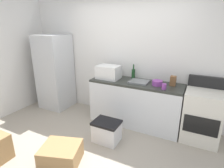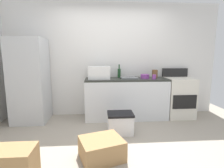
# 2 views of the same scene
# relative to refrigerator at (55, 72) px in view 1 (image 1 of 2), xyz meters

# --- Properties ---
(ground_plane) EXTENTS (6.00, 6.00, 0.00)m
(ground_plane) POSITION_rel_refrigerator_xyz_m (1.75, -1.15, -0.88)
(ground_plane) COLOR #9E9384
(wall_back) EXTENTS (5.00, 0.10, 2.60)m
(wall_back) POSITION_rel_refrigerator_xyz_m (1.75, 0.40, 0.42)
(wall_back) COLOR silver
(wall_back) RESTS_ON ground_plane
(kitchen_counter) EXTENTS (1.80, 0.60, 0.90)m
(kitchen_counter) POSITION_rel_refrigerator_xyz_m (2.05, 0.05, -0.43)
(kitchen_counter) COLOR silver
(kitchen_counter) RESTS_ON ground_plane
(refrigerator) EXTENTS (0.68, 0.66, 1.75)m
(refrigerator) POSITION_rel_refrigerator_xyz_m (0.00, 0.00, 0.00)
(refrigerator) COLOR silver
(refrigerator) RESTS_ON ground_plane
(stove_oven) EXTENTS (0.60, 0.61, 1.10)m
(stove_oven) POSITION_rel_refrigerator_xyz_m (3.27, 0.06, -0.41)
(stove_oven) COLOR silver
(stove_oven) RESTS_ON ground_plane
(microwave) EXTENTS (0.46, 0.34, 0.27)m
(microwave) POSITION_rel_refrigerator_xyz_m (1.45, 0.03, 0.16)
(microwave) COLOR white
(microwave) RESTS_ON kitchen_counter
(sink_basin) EXTENTS (0.36, 0.32, 0.03)m
(sink_basin) POSITION_rel_refrigerator_xyz_m (2.11, 0.05, 0.04)
(sink_basin) COLOR slate
(sink_basin) RESTS_ON kitchen_counter
(wine_bottle) EXTENTS (0.07, 0.07, 0.30)m
(wine_bottle) POSITION_rel_refrigerator_xyz_m (1.91, 0.25, 0.13)
(wine_bottle) COLOR #193F1E
(wine_bottle) RESTS_ON kitchen_counter
(coffee_mug) EXTENTS (0.08, 0.08, 0.10)m
(coffee_mug) POSITION_rel_refrigerator_xyz_m (2.62, -0.13, 0.07)
(coffee_mug) COLOR purple
(coffee_mug) RESTS_ON kitchen_counter
(knife_block) EXTENTS (0.10, 0.10, 0.18)m
(knife_block) POSITION_rel_refrigerator_xyz_m (2.72, 0.14, 0.11)
(knife_block) COLOR brown
(knife_block) RESTS_ON kitchen_counter
(mixing_bowl) EXTENTS (0.19, 0.19, 0.09)m
(mixing_bowl) POSITION_rel_refrigerator_xyz_m (2.47, 0.04, 0.07)
(mixing_bowl) COLOR purple
(mixing_bowl) RESTS_ON kitchen_counter
(cardboard_box_medium) EXTENTS (0.67, 0.62, 0.28)m
(cardboard_box_medium) POSITION_rel_refrigerator_xyz_m (1.47, -1.53, -0.74)
(cardboard_box_medium) COLOR #A37A4C
(cardboard_box_medium) RESTS_ON ground_plane
(storage_bin) EXTENTS (0.46, 0.36, 0.38)m
(storage_bin) POSITION_rel_refrigerator_xyz_m (1.82, -0.76, -0.68)
(storage_bin) COLOR silver
(storage_bin) RESTS_ON ground_plane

